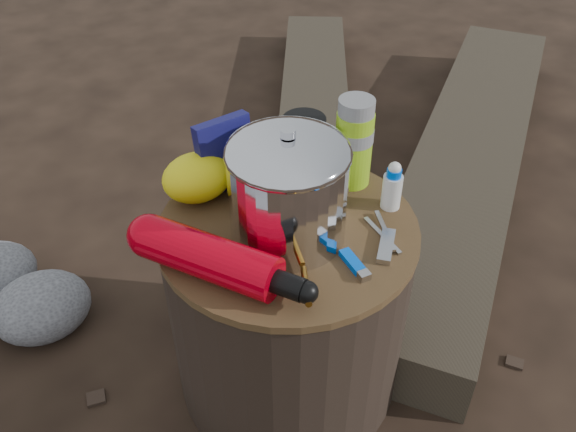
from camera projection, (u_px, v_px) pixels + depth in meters
name	position (u px, v px, depth m)	size (l,w,h in m)	color
ground	(288.00, 372.00, 1.46)	(60.00, 60.00, 0.00)	black
stump	(288.00, 307.00, 1.31)	(0.49, 0.49, 0.46)	black
log_main	(468.00, 160.00, 2.01)	(0.31, 1.84, 0.16)	#30291F
log_small	(314.00, 98.00, 2.37)	(0.25, 1.35, 0.11)	#30291F
foil_windscreen	(288.00, 179.00, 1.17)	(0.23, 0.23, 0.14)	white
camping_pot	(288.00, 187.00, 1.08)	(0.21, 0.21, 0.21)	silver
fuel_bottle	(210.00, 257.00, 1.04)	(0.08, 0.33, 0.08)	#C30013
thermos	(354.00, 143.00, 1.22)	(0.07, 0.07, 0.19)	#8AC019
travel_mug	(304.00, 146.00, 1.27)	(0.08, 0.08, 0.13)	black
stuff_sack	(197.00, 177.00, 1.21)	(0.14, 0.11, 0.09)	yellow
food_pouch	(225.00, 154.00, 1.22)	(0.12, 0.03, 0.15)	#11104D
lighter	(352.00, 261.00, 1.08)	(0.02, 0.08, 0.01)	blue
multitool	(386.00, 246.00, 1.12)	(0.02, 0.09, 0.01)	#B0B1B5
pot_grabber	(382.00, 234.00, 1.14)	(0.03, 0.11, 0.01)	#B0B1B5
squeeze_bottle	(392.00, 188.00, 1.19)	(0.04, 0.04, 0.09)	silver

